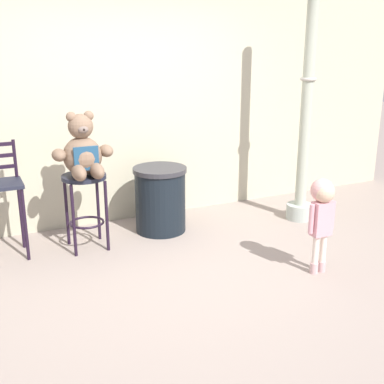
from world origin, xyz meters
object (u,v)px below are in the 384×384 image
Objects in this scene: bar_stool_with_teddy at (85,195)px; lamppost at (305,126)px; bar_chair_empty at (1,191)px; child_walking at (322,206)px; teddy_bear at (83,153)px; trash_bin at (160,199)px.

bar_stool_with_teddy is 2.58m from lamppost.
lamppost reaches higher than bar_chair_empty.
bar_stool_with_teddy is 0.87× the size of child_walking.
child_walking is 3.00m from bar_chair_empty.
teddy_bear is 1.08m from trash_bin.
child_walking is 0.79× the size of bar_chair_empty.
teddy_bear is at bearing -77.16° from child_walking.
bar_chair_empty is (-0.77, 0.14, 0.10)m from bar_stool_with_teddy.
bar_stool_with_teddy is at bearing -171.96° from trash_bin.
trash_bin is at bearing 167.77° from lamppost.
bar_chair_empty is at bearing 167.74° from teddy_bear.
child_walking is at bearing -60.21° from trash_bin.
teddy_bear reaches higher than trash_bin.
teddy_bear is at bearing -90.00° from bar_stool_with_teddy.
bar_chair_empty is (-3.27, 0.37, -0.46)m from lamppost.
bar_chair_empty is at bearing 173.50° from lamppost.
teddy_bear is 0.86× the size of trash_bin.
bar_stool_with_teddy is 1.06× the size of trash_bin.
trash_bin is 0.64× the size of bar_chair_empty.
trash_bin is 0.26× the size of lamppost.
teddy_bear reaches higher than bar_stool_with_teddy.
trash_bin is at bearing 10.02° from teddy_bear.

